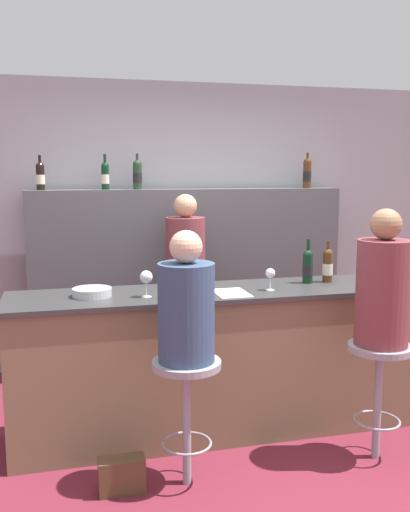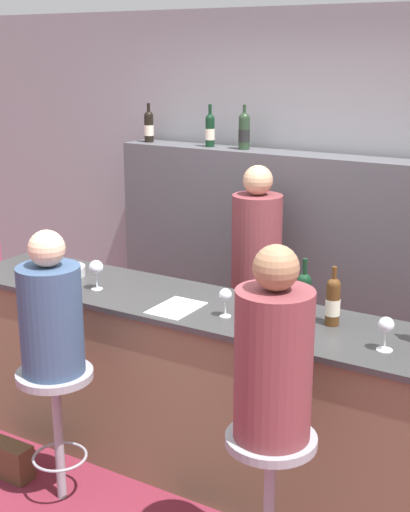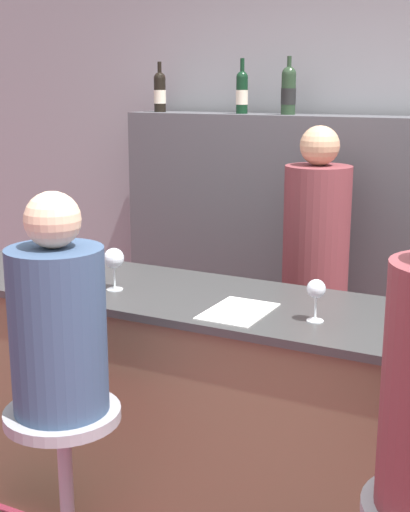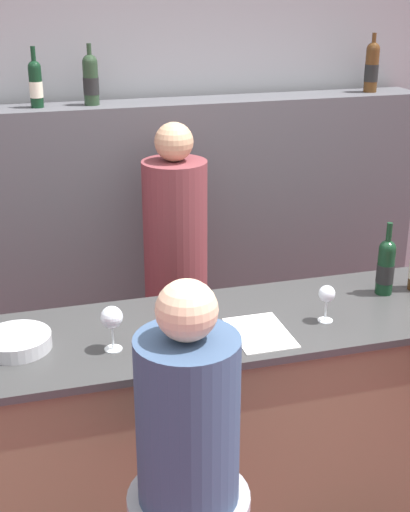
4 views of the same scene
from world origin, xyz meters
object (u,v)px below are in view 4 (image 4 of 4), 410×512
wine_bottle_counter_0 (386,266)px  wine_bottle_backbar_3 (372,67)px  wine_bottle_backbar_1 (36,83)px  metal_bowl (17,342)px  wine_bottle_backbar_2 (91,79)px  guest_seated_left (188,410)px  bartender (176,286)px  wine_glass_1 (327,295)px  wine_glass_0 (112,318)px

wine_bottle_counter_0 → wine_bottle_backbar_3: bearing=66.4°
wine_bottle_backbar_1 → metal_bowl: (-0.21, -1.37, -0.73)m
wine_bottle_backbar_1 → wine_bottle_backbar_3: wine_bottle_backbar_3 is taller
wine_bottle_backbar_2 → metal_bowl: (-0.49, -1.37, -0.74)m
wine_bottle_backbar_2 → guest_seated_left: 2.12m
wine_bottle_backbar_1 → metal_bowl: wine_bottle_backbar_1 is taller
bartender → metal_bowl: bearing=-131.3°
wine_bottle_backbar_1 → wine_glass_1: size_ratio=2.00×
wine_glass_0 → metal_bowl: 0.37m
wine_glass_1 → bartender: size_ratio=0.09×
wine_bottle_counter_0 → wine_bottle_backbar_2: wine_bottle_backbar_2 is taller
wine_bottle_backbar_2 → metal_bowl: size_ratio=1.23×
wine_bottle_backbar_2 → guest_seated_left: (-0.01, -2.00, -0.72)m
metal_bowl → bartender: 1.28m
wine_bottle_backbar_2 → bartender: bearing=-52.3°
wine_bottle_backbar_3 → guest_seated_left: wine_bottle_backbar_3 is taller
wine_bottle_backbar_2 → wine_bottle_backbar_3: bearing=0.0°
wine_bottle_backbar_2 → guest_seated_left: bearing=-90.3°
wine_bottle_counter_0 → bartender: bearing=129.2°
wine_bottle_backbar_3 → wine_glass_1: size_ratio=2.18×
wine_bottle_counter_0 → bartender: bartender is taller
wine_bottle_backbar_1 → metal_bowl: bearing=-98.8°
wine_bottle_counter_0 → wine_bottle_backbar_1: (-1.32, 1.30, 0.64)m
wine_glass_1 → bartender: 1.16m
guest_seated_left → wine_glass_1: bearing=37.2°
wine_glass_0 → bartender: (0.49, 1.04, -0.38)m
wine_bottle_backbar_1 → wine_glass_0: (0.12, -1.47, -0.63)m
guest_seated_left → wine_glass_0: bearing=105.1°
bartender → wine_glass_1: bearing=-71.2°
wine_bottle_backbar_1 → wine_bottle_backbar_3: bearing=0.0°
wine_bottle_backbar_2 → guest_seated_left: size_ratio=0.42×
wine_glass_0 → guest_seated_left: (0.14, -0.53, -0.07)m
wine_bottle_backbar_3 → bartender: bearing=-161.3°
wine_bottle_backbar_3 → metal_bowl: size_ratio=1.31×
wine_bottle_counter_0 → wine_glass_1: size_ratio=2.11×
wine_bottle_counter_0 → guest_seated_left: bearing=-146.1°
wine_bottle_counter_0 → wine_glass_1: 0.39m
wine_glass_0 → wine_glass_1: bearing=0.0°
wine_bottle_backbar_3 → metal_bowl: 2.61m
wine_bottle_backbar_3 → metal_bowl: wine_bottle_backbar_3 is taller
wine_bottle_backbar_1 → wine_glass_0: wine_bottle_backbar_1 is taller
wine_glass_0 → wine_bottle_backbar_3: bearing=39.9°
wine_bottle_backbar_2 → bartender: (0.33, -0.43, -1.02)m
metal_bowl → bartender: (0.82, 0.94, -0.28)m
wine_bottle_backbar_2 → wine_bottle_backbar_3: 1.60m
wine_glass_0 → metal_bowl: bearing=162.9°
wine_bottle_backbar_1 → bartender: size_ratio=0.19×
wine_bottle_backbar_2 → wine_glass_1: bearing=-65.0°
wine_bottle_backbar_3 → bartender: (-1.27, -0.43, -1.03)m
wine_bottle_counter_0 → wine_glass_0: 1.21m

